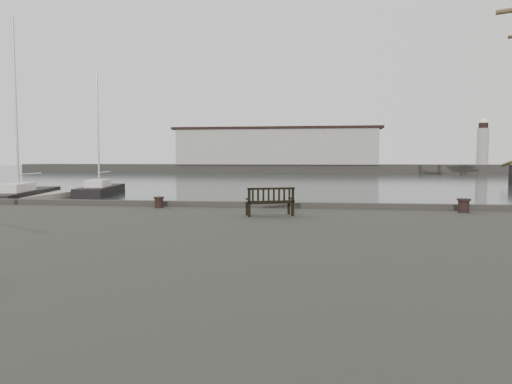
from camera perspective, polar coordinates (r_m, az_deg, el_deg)
ground at (r=15.57m, az=3.43°, el=-7.63°), size 400.00×400.00×0.00m
breakwater at (r=107.36m, az=4.37°, el=4.70°), size 140.00×9.50×12.20m
bench at (r=13.00m, az=1.73°, el=-1.87°), size 1.44×0.90×0.79m
bollard_left at (r=15.45m, az=-12.05°, el=-1.26°), size 0.35×0.35×0.37m
bollard_right at (r=15.11m, az=24.52°, el=-1.56°), size 0.45×0.45×0.42m
yacht_b at (r=38.95m, az=-27.19°, el=-0.64°), size 4.84×11.07×14.18m
yacht_d at (r=42.67m, az=-18.82°, el=-0.05°), size 3.95×9.00×11.09m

